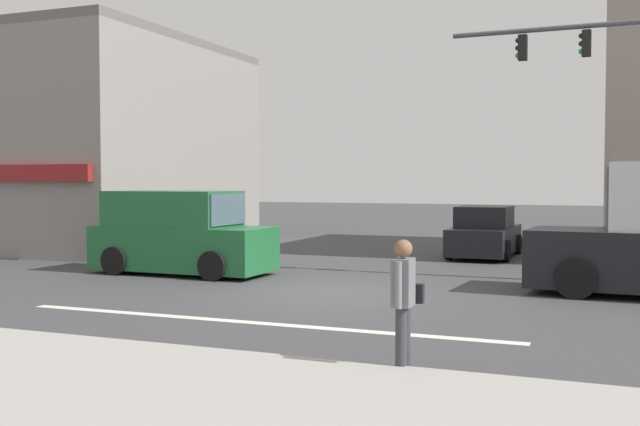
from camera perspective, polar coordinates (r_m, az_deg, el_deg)
The scene contains 9 objects.
ground_plane at distance 15.85m, azimuth 0.58°, elevation -6.14°, with size 120.00×120.00×0.00m, color #3D3D3F.
lane_marking_stripe at distance 12.69m, azimuth -5.16°, elevation -8.31°, with size 9.00×0.24×0.01m, color silver.
sidewalk_curb at distance 8.62m, azimuth -20.72°, elevation -13.14°, with size 40.00×5.00×0.16m, color #9E9993.
building_left_block at distance 29.85m, azimuth -19.07°, elevation 4.86°, with size 11.47×10.39×7.36m.
utility_pole_near_left at distance 23.35m, azimuth -17.09°, elevation 5.87°, with size 1.40×0.22×7.30m.
traffic_light_mast at distance 18.55m, azimuth 21.77°, elevation 7.88°, with size 4.89×0.31×6.20m.
sedan_crossing_leftbound at distance 23.82m, azimuth 12.44°, elevation -1.58°, with size 1.92×4.12×1.58m.
van_parked_curbside at distance 19.41m, azimuth -10.64°, elevation -1.61°, with size 4.65×2.13×2.11m.
pedestrian_foreground_with_bag at distance 9.17m, azimuth 6.41°, elevation -6.49°, with size 0.29×0.67×1.67m.
Camera 1 is at (5.62, -14.62, 2.38)m, focal length 42.00 mm.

